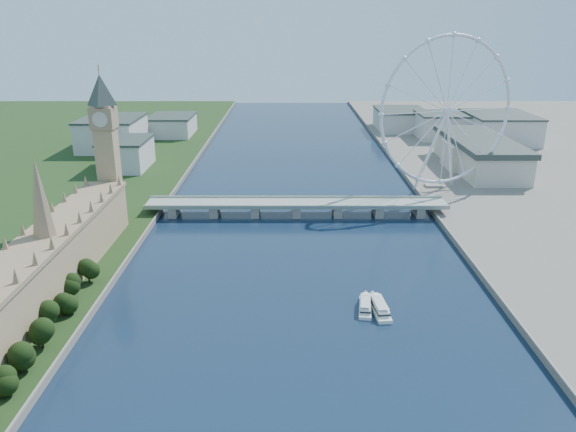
{
  "coord_description": "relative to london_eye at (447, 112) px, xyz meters",
  "views": [
    {
      "loc": [
        -5.69,
        -92.79,
        133.72
      ],
      "look_at": [
        -6.09,
        210.0,
        29.76
      ],
      "focal_mm": 35.0,
      "sensor_mm": 36.0,
      "label": 1
    }
  ],
  "objects": [
    {
      "name": "parliament_range",
      "position": [
        -247.98,
        -185.08,
        -49.04
      ],
      "size": [
        24.0,
        200.0,
        70.0
      ],
      "color": "tan",
      "rests_on": "ground"
    },
    {
      "name": "big_ben",
      "position": [
        -247.98,
        -77.08,
        -0.95
      ],
      "size": [
        20.02,
        20.02,
        110.0
      ],
      "color": "tan",
      "rests_on": "ground"
    },
    {
      "name": "westminster_bridge",
      "position": [
        -119.98,
        -55.08,
        -60.89
      ],
      "size": [
        220.0,
        22.0,
        9.5
      ],
      "color": "gray",
      "rests_on": "ground"
    },
    {
      "name": "london_eye",
      "position": [
        0.0,
        0.0,
        0.0
      ],
      "size": [
        113.6,
        39.12,
        124.3
      ],
      "color": "silver",
      "rests_on": "ground"
    },
    {
      "name": "county_hall",
      "position": [
        55.02,
        74.92,
        -67.52
      ],
      "size": [
        54.0,
        144.0,
        35.0
      ],
      "primitive_type": null,
      "color": "beige",
      "rests_on": "ground"
    },
    {
      "name": "city_skyline",
      "position": [
        -80.75,
        205.0,
        -50.56
      ],
      "size": [
        505.0,
        280.0,
        32.0
      ],
      "color": "beige",
      "rests_on": "ground"
    },
    {
      "name": "tour_boat_near",
      "position": [
        -87.83,
        -200.74,
        -67.52
      ],
      "size": [
        9.73,
        25.79,
        5.51
      ],
      "primitive_type": null,
      "rotation": [
        0.0,
        0.0,
        -0.14
      ],
      "color": "silver",
      "rests_on": "ground"
    },
    {
      "name": "tour_boat_far",
      "position": [
        -81.23,
        -203.17,
        -67.52
      ],
      "size": [
        9.59,
        28.05,
        6.06
      ],
      "primitive_type": null,
      "rotation": [
        0.0,
        0.0,
        0.1
      ],
      "color": "white",
      "rests_on": "ground"
    }
  ]
}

